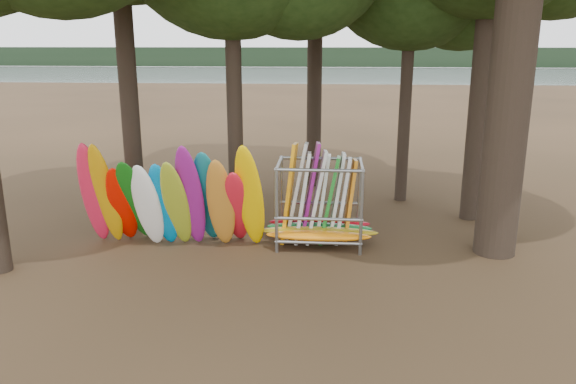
{
  "coord_description": "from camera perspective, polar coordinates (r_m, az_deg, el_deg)",
  "views": [
    {
      "loc": [
        0.75,
        -13.22,
        5.39
      ],
      "look_at": [
        -0.39,
        1.5,
        1.4
      ],
      "focal_mm": 35.0,
      "sensor_mm": 36.0,
      "label": 1
    }
  ],
  "objects": [
    {
      "name": "storage_rack",
      "position": [
        15.18,
        3.19,
        -1.5
      ],
      "size": [
        3.21,
        1.63,
        2.78
      ],
      "color": "gray",
      "rests_on": "ground"
    },
    {
      "name": "kayak_row",
      "position": [
        15.08,
        -11.69,
        -0.88
      ],
      "size": [
        5.02,
        1.91,
        3.1
      ],
      "color": "#EA1C41",
      "rests_on": "ground"
    },
    {
      "name": "far_shore",
      "position": [
        123.27,
        4.21,
        13.51
      ],
      "size": [
        160.0,
        4.0,
        4.0
      ],
      "primitive_type": "cube",
      "color": "black",
      "rests_on": "ground"
    },
    {
      "name": "lake",
      "position": [
        73.42,
        3.92,
        10.88
      ],
      "size": [
        160.0,
        160.0,
        0.0
      ],
      "primitive_type": "plane",
      "color": "gray",
      "rests_on": "ground"
    },
    {
      "name": "ground",
      "position": [
        14.29,
        1.12,
        -7.03
      ],
      "size": [
        120.0,
        120.0,
        0.0
      ],
      "primitive_type": "plane",
      "color": "#47331E",
      "rests_on": "ground"
    }
  ]
}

